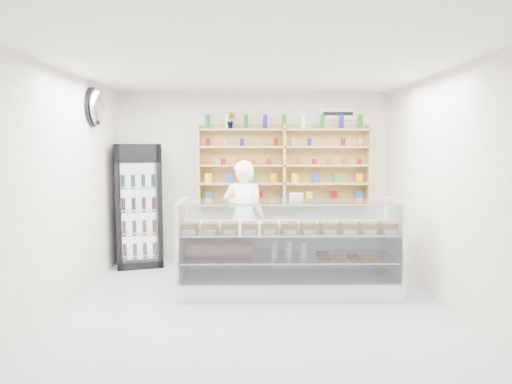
{
  "coord_description": "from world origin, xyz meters",
  "views": [
    {
      "loc": [
        -0.05,
        -5.18,
        1.92
      ],
      "look_at": [
        0.02,
        0.9,
        1.3
      ],
      "focal_mm": 32.0,
      "sensor_mm": 36.0,
      "label": 1
    }
  ],
  "objects": [
    {
      "name": "security_mirror",
      "position": [
        -2.17,
        1.2,
        2.45
      ],
      "size": [
        0.15,
        0.5,
        0.5
      ],
      "primitive_type": "ellipsoid",
      "color": "silver",
      "rests_on": "left_wall"
    },
    {
      "name": "wall_shelving",
      "position": [
        0.5,
        2.34,
        1.59
      ],
      "size": [
        2.84,
        0.28,
        1.33
      ],
      "color": "tan",
      "rests_on": "back_wall"
    },
    {
      "name": "drinks_cooler",
      "position": [
        -1.85,
        2.09,
        0.98
      ],
      "size": [
        0.86,
        0.84,
        1.95
      ],
      "rotation": [
        0.0,
        0.0,
        0.27
      ],
      "color": "black",
      "rests_on": "floor"
    },
    {
      "name": "room",
      "position": [
        0.0,
        0.0,
        1.4
      ],
      "size": [
        5.0,
        5.0,
        5.0
      ],
      "color": "silver",
      "rests_on": "ground"
    },
    {
      "name": "wall_sign",
      "position": [
        1.4,
        2.47,
        2.45
      ],
      "size": [
        0.62,
        0.03,
        0.2
      ],
      "primitive_type": "cube",
      "color": "white",
      "rests_on": "back_wall"
    },
    {
      "name": "shop_worker",
      "position": [
        -0.16,
        1.49,
        0.86
      ],
      "size": [
        0.66,
        0.47,
        1.71
      ],
      "primitive_type": "imported",
      "rotation": [
        0.0,
        0.0,
        3.04
      ],
      "color": "white",
      "rests_on": "floor"
    },
    {
      "name": "display_counter",
      "position": [
        0.44,
        0.63,
        0.34
      ],
      "size": [
        2.81,
        0.84,
        1.22
      ],
      "color": "white",
      "rests_on": "floor"
    },
    {
      "name": "potted_plant",
      "position": [
        -0.38,
        2.34,
        2.33
      ],
      "size": [
        0.15,
        0.12,
        0.27
      ],
      "primitive_type": "imported",
      "rotation": [
        0.0,
        0.0,
        -0.01
      ],
      "color": "#1E6626",
      "rests_on": "wall_shelving"
    }
  ]
}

